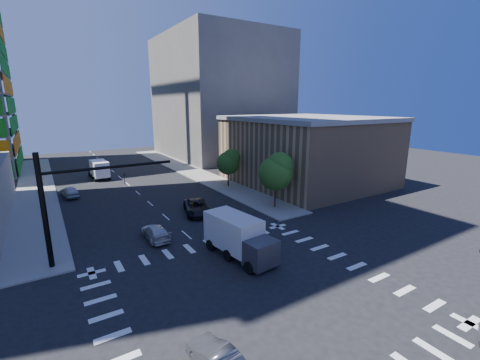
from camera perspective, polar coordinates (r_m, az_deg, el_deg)
ground at (r=22.98m, az=2.91°, el=-19.75°), size 160.00×160.00×0.00m
road_markings at (r=22.97m, az=2.91°, el=-19.74°), size 20.00×20.00×0.01m
sidewalk_ne at (r=61.78m, az=-8.84°, el=1.60°), size 5.00×60.00×0.15m
sidewalk_nw at (r=57.11m, az=-32.52°, el=-1.35°), size 5.00×60.00×0.15m
commercial_building at (r=52.70m, az=11.71°, el=5.24°), size 20.50×22.50×10.60m
bg_building_ne at (r=80.33m, az=-3.78°, el=14.42°), size 24.00×30.00×28.00m
signal_mast_nw at (r=28.13m, az=-28.65°, el=-2.82°), size 10.20×0.40×9.00m
tree_south at (r=38.76m, az=6.59°, el=1.61°), size 4.16×4.16×6.82m
tree_north at (r=48.81m, az=-1.95°, el=3.30°), size 3.54×3.52×5.78m
car_nb_far at (r=37.92m, az=-7.70°, el=-4.79°), size 4.08×6.19×1.58m
car_sb_near at (r=31.89m, az=-14.81°, el=-8.94°), size 1.91×4.66×1.35m
car_sb_mid at (r=50.00m, az=-28.04°, el=-1.85°), size 2.40×4.64×1.51m
car_sb_cross at (r=17.61m, az=-3.97°, el=-29.22°), size 1.91×4.08×1.29m
box_truck_near at (r=27.05m, az=0.18°, el=-10.73°), size 3.54×6.75×3.39m
box_truck_far at (r=60.49m, az=-23.84°, el=1.61°), size 2.78×6.04×3.11m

